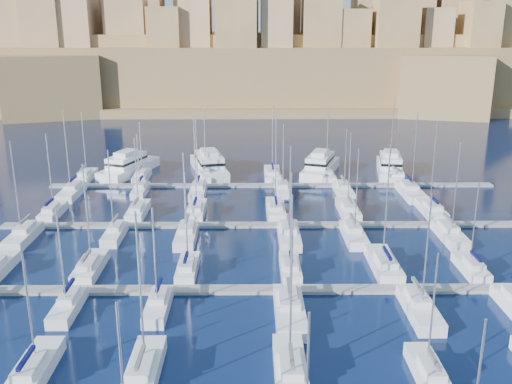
{
  "coord_description": "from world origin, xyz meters",
  "views": [
    {
      "loc": [
        -3.94,
        -72.19,
        30.1
      ],
      "look_at": [
        -3.24,
        6.0,
        6.68
      ],
      "focal_mm": 40.0,
      "sensor_mm": 36.0,
      "label": 1
    }
  ],
  "objects_px": {
    "sailboat_2": "(144,369)",
    "motor_yacht_a": "(128,166)",
    "motor_yacht_c": "(320,166)",
    "motor_yacht_d": "(390,166)",
    "motor_yacht_b": "(209,165)",
    "sailboat_4": "(428,372)"
  },
  "relations": [
    {
      "from": "sailboat_2",
      "to": "motor_yacht_a",
      "type": "xyz_separation_m",
      "value": [
        -15.79,
        70.22,
        0.97
      ]
    },
    {
      "from": "sailboat_2",
      "to": "motor_yacht_c",
      "type": "xyz_separation_m",
      "value": [
        23.73,
        69.94,
        0.97
      ]
    },
    {
      "from": "motor_yacht_d",
      "to": "motor_yacht_a",
      "type": "bearing_deg",
      "value": 179.37
    },
    {
      "from": "motor_yacht_b",
      "to": "motor_yacht_c",
      "type": "bearing_deg",
      "value": -2.26
    },
    {
      "from": "sailboat_2",
      "to": "motor_yacht_c",
      "type": "height_order",
      "value": "sailboat_2"
    },
    {
      "from": "sailboat_4",
      "to": "motor_yacht_a",
      "type": "xyz_separation_m",
      "value": [
        -40.74,
        70.85,
        1.01
      ]
    },
    {
      "from": "motor_yacht_d",
      "to": "motor_yacht_c",
      "type": "bearing_deg",
      "value": 178.74
    },
    {
      "from": "sailboat_4",
      "to": "motor_yacht_b",
      "type": "xyz_separation_m",
      "value": [
        -24.16,
        71.48,
        1.01
      ]
    },
    {
      "from": "motor_yacht_b",
      "to": "motor_yacht_c",
      "type": "distance_m",
      "value": 22.96
    },
    {
      "from": "sailboat_2",
      "to": "motor_yacht_b",
      "type": "xyz_separation_m",
      "value": [
        0.79,
        70.85,
        0.97
      ]
    },
    {
      "from": "motor_yacht_d",
      "to": "sailboat_4",
      "type": "bearing_deg",
      "value": -100.53
    },
    {
      "from": "motor_yacht_c",
      "to": "motor_yacht_d",
      "type": "height_order",
      "value": "same"
    },
    {
      "from": "sailboat_4",
      "to": "motor_yacht_d",
      "type": "xyz_separation_m",
      "value": [
        13.05,
        70.26,
        1.01
      ]
    },
    {
      "from": "sailboat_2",
      "to": "motor_yacht_c",
      "type": "relative_size",
      "value": 0.91
    },
    {
      "from": "motor_yacht_c",
      "to": "motor_yacht_d",
      "type": "bearing_deg",
      "value": -1.26
    },
    {
      "from": "motor_yacht_b",
      "to": "motor_yacht_d",
      "type": "height_order",
      "value": "same"
    },
    {
      "from": "sailboat_2",
      "to": "motor_yacht_a",
      "type": "relative_size",
      "value": 0.88
    },
    {
      "from": "sailboat_2",
      "to": "sailboat_4",
      "type": "bearing_deg",
      "value": -1.45
    },
    {
      "from": "sailboat_2",
      "to": "motor_yacht_d",
      "type": "bearing_deg",
      "value": 61.38
    },
    {
      "from": "motor_yacht_a",
      "to": "sailboat_2",
      "type": "bearing_deg",
      "value": -77.33
    },
    {
      "from": "sailboat_2",
      "to": "motor_yacht_c",
      "type": "bearing_deg",
      "value": 71.26
    },
    {
      "from": "motor_yacht_c",
      "to": "motor_yacht_d",
      "type": "xyz_separation_m",
      "value": [
        14.27,
        -0.31,
        -0.0
      ]
    }
  ]
}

